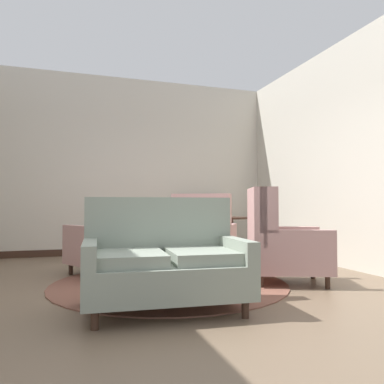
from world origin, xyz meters
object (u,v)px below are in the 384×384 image
coffee_table (179,252)px  side_table (231,235)px  settee (165,263)px  porcelain_vase (180,234)px  armchair_back_corner (110,243)px  armchair_foreground_right (204,238)px  sideboard (204,226)px  armchair_near_sideboard (280,244)px

coffee_table → side_table: 1.81m
coffee_table → settee: bearing=-112.8°
porcelain_vase → armchair_back_corner: bearing=132.6°
armchair_foreground_right → side_table: bearing=-111.2°
porcelain_vase → side_table: porcelain_vase is taller
sideboard → armchair_near_sideboard: bearing=-92.4°
settee → armchair_near_sideboard: size_ratio=1.29×
armchair_back_corner → sideboard: (1.97, 1.91, 0.09)m
armchair_back_corner → side_table: size_ratio=1.61×
armchair_back_corner → coffee_table: bearing=102.4°
side_table → porcelain_vase: bearing=-133.0°
armchair_back_corner → side_table: (1.92, 0.53, 0.02)m
armchair_back_corner → armchair_near_sideboard: 2.13m
coffee_table → settee: 1.03m
armchair_near_sideboard → side_table: size_ratio=1.54×
settee → side_table: (1.63, 2.26, 0.04)m
settee → sideboard: 4.01m
settee → sideboard: (1.68, 3.64, 0.11)m
porcelain_vase → armchair_foreground_right: 1.05m
armchair_foreground_right → armchair_near_sideboard: size_ratio=0.99×
coffee_table → side_table: side_table is taller
armchair_back_corner → armchair_near_sideboard: (1.84, -1.07, 0.03)m
armchair_near_sideboard → armchair_foreground_right: bearing=45.3°
armchair_back_corner → sideboard: size_ratio=1.06×
armchair_back_corner → sideboard: sideboard is taller
porcelain_vase → settee: size_ratio=0.21×
armchair_near_sideboard → porcelain_vase: bearing=96.0°
armchair_foreground_right → armchair_near_sideboard: 1.26m
side_table → sideboard: sideboard is taller
armchair_foreground_right → armchair_near_sideboard: bearing=146.8°
armchair_near_sideboard → settee: bearing=133.9°
sideboard → porcelain_vase: bearing=-115.2°
porcelain_vase → armchair_back_corner: size_ratio=0.26×
side_table → coffee_table: bearing=-133.1°
side_table → settee: bearing=-125.8°
side_table → sideboard: 1.38m
settee → armchair_foreground_right: armchair_foreground_right is taller
coffee_table → porcelain_vase: porcelain_vase is taller
porcelain_vase → armchair_back_corner: 1.06m
armchair_back_corner → armchair_near_sideboard: size_ratio=1.05×
coffee_table → armchair_near_sideboard: (1.15, -0.28, 0.09)m
settee → side_table: 2.79m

